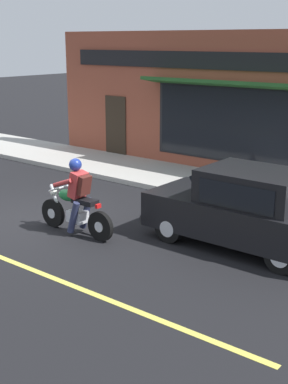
# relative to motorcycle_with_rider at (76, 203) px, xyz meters

# --- Properties ---
(ground_plane) EXTENTS (80.00, 80.00, 0.00)m
(ground_plane) POSITION_rel_motorcycle_with_rider_xyz_m (-0.00, 1.49, -0.68)
(ground_plane) COLOR black
(sidewalk_curb) EXTENTS (2.60, 22.00, 0.14)m
(sidewalk_curb) POSITION_rel_motorcycle_with_rider_xyz_m (4.93, 4.49, -0.61)
(sidewalk_curb) COLOR #ADAAA3
(sidewalk_curb) RESTS_ON ground
(storefront_building) EXTENTS (1.25, 10.46, 4.20)m
(storefront_building) POSITION_rel_motorcycle_with_rider_xyz_m (6.45, 1.48, 1.43)
(storefront_building) COLOR brown
(storefront_building) RESTS_ON ground
(motorcycle_with_rider) EXTENTS (0.56, 2.02, 1.62)m
(motorcycle_with_rider) POSITION_rel_motorcycle_with_rider_xyz_m (0.00, 0.00, 0.00)
(motorcycle_with_rider) COLOR black
(motorcycle_with_rider) RESTS_ON ground
(car_hatchback) EXTENTS (1.66, 3.79, 1.57)m
(car_hatchback) POSITION_rel_motorcycle_with_rider_xyz_m (1.54, -3.06, 0.09)
(car_hatchback) COLOR black
(car_hatchback) RESTS_ON ground
(traffic_cone) EXTENTS (0.36, 0.36, 0.60)m
(traffic_cone) POSITION_rel_motorcycle_with_rider_xyz_m (5.48, -0.47, -0.25)
(traffic_cone) COLOR black
(traffic_cone) RESTS_ON sidewalk_curb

